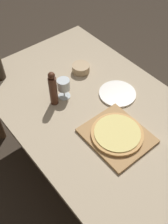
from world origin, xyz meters
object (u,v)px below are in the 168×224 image
(pepper_mill, at_px, (53,89))
(wine_glass, at_px, (64,85))
(small_bowl, at_px, (81,68))
(pizza, at_px, (117,133))

(pepper_mill, bearing_deg, wine_glass, 4.19)
(wine_glass, distance_m, small_bowl, 0.27)
(pizza, relative_size, small_bowl, 2.43)
(pizza, bearing_deg, pepper_mill, 105.52)
(pizza, height_order, pepper_mill, pepper_mill)
(pizza, bearing_deg, wine_glass, 95.24)
(pepper_mill, bearing_deg, pizza, -74.48)
(wine_glass, bearing_deg, small_bowl, 27.52)
(small_bowl, bearing_deg, pepper_mill, -157.91)
(wine_glass, relative_size, small_bowl, 1.13)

